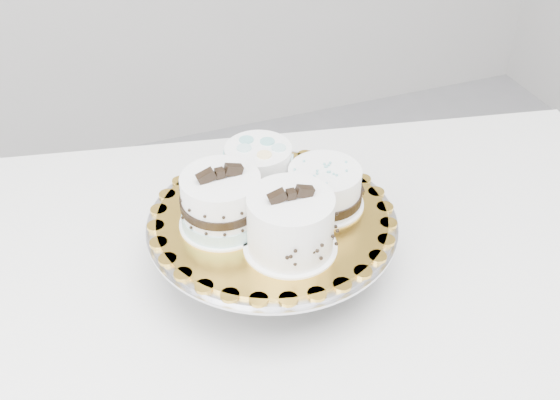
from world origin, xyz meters
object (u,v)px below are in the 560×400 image
object	(u,v)px
cake_board	(272,217)
cake_dots	(259,168)
cake_ribbon	(325,188)
cake_stand	(272,234)
cake_banded	(222,203)
cake_swirl	(291,225)
table	(276,334)

from	to	relation	value
cake_board	cake_dots	bearing A→B (deg)	86.77
cake_board	cake_ribbon	xyz separation A→B (m)	(0.08, -0.00, 0.03)
cake_stand	cake_dots	xyz separation A→B (m)	(0.00, 0.07, 0.07)
cake_board	cake_banded	xyz separation A→B (m)	(-0.07, 0.01, 0.04)
cake_swirl	cake_stand	bearing A→B (deg)	91.31
table	cake_board	size ratio (longest dim) A/B	4.39
cake_banded	cake_dots	world-z (taller)	cake_banded
cake_stand	cake_board	distance (m)	0.03
cake_banded	cake_board	bearing A→B (deg)	-8.94
cake_swirl	cake_banded	bearing A→B (deg)	133.22
cake_board	cake_ribbon	bearing A→B (deg)	-0.93
cake_swirl	cake_ribbon	bearing A→B (deg)	43.61
table	cake_ribbon	xyz separation A→B (m)	(0.09, 0.06, 0.20)
cake_banded	cake_dots	xyz separation A→B (m)	(0.07, 0.06, -0.00)
cake_ribbon	cake_stand	bearing A→B (deg)	-175.48
table	cake_swirl	world-z (taller)	cake_swirl
cake_banded	cake_ribbon	world-z (taller)	cake_banded
cake_stand	cake_ribbon	distance (m)	0.10
cake_ribbon	cake_swirl	bearing A→B (deg)	-132.70
cake_board	table	bearing A→B (deg)	-106.29
table	cake_swirl	xyz separation A→B (m)	(0.02, -0.01, 0.21)
cake_board	cake_stand	bearing A→B (deg)	180.00
cake_swirl	cake_ribbon	distance (m)	0.10
cake_stand	cake_dots	distance (m)	0.10
cake_ribbon	table	bearing A→B (deg)	-143.22
cake_stand	cake_swirl	world-z (taller)	cake_swirl
table	cake_ribbon	bearing A→B (deg)	42.39
cake_board	cake_swirl	distance (m)	0.08
cake_stand	cake_board	bearing A→B (deg)	0.00
cake_stand	cake_board	xyz separation A→B (m)	(0.00, 0.00, 0.03)
table	cake_swirl	size ratio (longest dim) A/B	11.40
table	cake_banded	size ratio (longest dim) A/B	11.88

